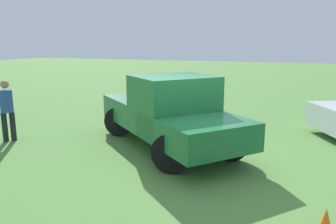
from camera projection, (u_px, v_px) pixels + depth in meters
ground_plane at (193, 161)px, 7.41m from camera, size 80.00×80.00×0.00m
pickup_truck at (170, 111)px, 8.13m from camera, size 4.85×4.53×1.83m
person_visitor at (7, 107)px, 8.71m from camera, size 0.45×0.45×1.64m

